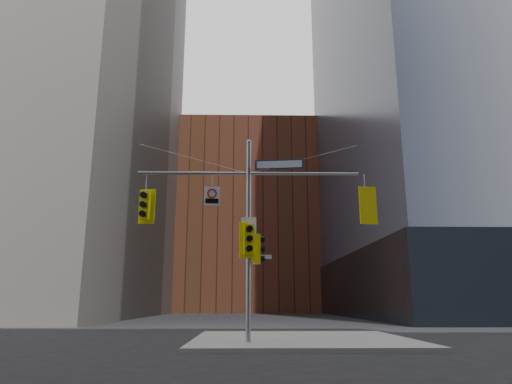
{
  "coord_description": "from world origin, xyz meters",
  "views": [
    {
      "loc": [
        -0.04,
        -13.94,
        1.46
      ],
      "look_at": [
        0.26,
        2.0,
        5.31
      ],
      "focal_mm": 32.0,
      "sensor_mm": 36.0,
      "label": 1
    }
  ],
  "objects_px": {
    "traffic_light_pole_side": "(258,249)",
    "regulatory_sign_arm": "(212,195)",
    "traffic_light_pole_front": "(249,239)",
    "signal_assembly": "(249,216)",
    "street_sign_blade": "(279,164)",
    "traffic_light_west_arm": "(145,205)",
    "traffic_light_east_arm": "(366,206)"
  },
  "relations": [
    {
      "from": "traffic_light_pole_front",
      "to": "regulatory_sign_arm",
      "type": "bearing_deg",
      "value": 160.33
    },
    {
      "from": "traffic_light_pole_front",
      "to": "regulatory_sign_arm",
      "type": "relative_size",
      "value": 1.8
    },
    {
      "from": "traffic_light_pole_side",
      "to": "street_sign_blade",
      "type": "bearing_deg",
      "value": -98.12
    },
    {
      "from": "street_sign_blade",
      "to": "regulatory_sign_arm",
      "type": "bearing_deg",
      "value": -172.43
    },
    {
      "from": "street_sign_blade",
      "to": "traffic_light_pole_side",
      "type": "bearing_deg",
      "value": -173.67
    },
    {
      "from": "traffic_light_west_arm",
      "to": "traffic_light_pole_side",
      "type": "bearing_deg",
      "value": 10.04
    },
    {
      "from": "signal_assembly",
      "to": "traffic_light_west_arm",
      "type": "height_order",
      "value": "signal_assembly"
    },
    {
      "from": "street_sign_blade",
      "to": "regulatory_sign_arm",
      "type": "xyz_separation_m",
      "value": [
        -2.43,
        -0.02,
        -1.18
      ]
    },
    {
      "from": "traffic_light_east_arm",
      "to": "signal_assembly",
      "type": "bearing_deg",
      "value": -9.59
    },
    {
      "from": "traffic_light_pole_side",
      "to": "street_sign_blade",
      "type": "distance_m",
      "value": 3.19
    },
    {
      "from": "signal_assembly",
      "to": "traffic_light_east_arm",
      "type": "height_order",
      "value": "signal_assembly"
    },
    {
      "from": "traffic_light_pole_side",
      "to": "regulatory_sign_arm",
      "type": "height_order",
      "value": "regulatory_sign_arm"
    },
    {
      "from": "traffic_light_pole_front",
      "to": "regulatory_sign_arm",
      "type": "height_order",
      "value": "regulatory_sign_arm"
    },
    {
      "from": "signal_assembly",
      "to": "traffic_light_pole_side",
      "type": "xyz_separation_m",
      "value": [
        0.32,
        0.01,
        -1.16
      ]
    },
    {
      "from": "traffic_light_pole_side",
      "to": "regulatory_sign_arm",
      "type": "relative_size",
      "value": 1.48
    },
    {
      "from": "regulatory_sign_arm",
      "to": "traffic_light_pole_side",
      "type": "bearing_deg",
      "value": -3.44
    },
    {
      "from": "signal_assembly",
      "to": "street_sign_blade",
      "type": "height_order",
      "value": "signal_assembly"
    },
    {
      "from": "regulatory_sign_arm",
      "to": "signal_assembly",
      "type": "bearing_deg",
      "value": -3.71
    },
    {
      "from": "traffic_light_east_arm",
      "to": "street_sign_blade",
      "type": "height_order",
      "value": "street_sign_blade"
    },
    {
      "from": "traffic_light_pole_side",
      "to": "street_sign_blade",
      "type": "xyz_separation_m",
      "value": [
        0.79,
        -0.01,
        3.09
      ]
    },
    {
      "from": "street_sign_blade",
      "to": "traffic_light_pole_front",
      "type": "bearing_deg",
      "value": -159.31
    },
    {
      "from": "signal_assembly",
      "to": "regulatory_sign_arm",
      "type": "bearing_deg",
      "value": -179.12
    },
    {
      "from": "traffic_light_west_arm",
      "to": "traffic_light_pole_side",
      "type": "xyz_separation_m",
      "value": [
        4.01,
        -0.0,
        -1.54
      ]
    },
    {
      "from": "traffic_light_west_arm",
      "to": "traffic_light_east_arm",
      "type": "distance_m",
      "value": 7.9
    },
    {
      "from": "traffic_light_east_arm",
      "to": "traffic_light_pole_front",
      "type": "height_order",
      "value": "traffic_light_east_arm"
    },
    {
      "from": "traffic_light_west_arm",
      "to": "traffic_light_pole_side",
      "type": "distance_m",
      "value": 4.3
    },
    {
      "from": "traffic_light_pole_side",
      "to": "signal_assembly",
      "type": "bearing_deg",
      "value": 84.82
    },
    {
      "from": "traffic_light_west_arm",
      "to": "traffic_light_east_arm",
      "type": "bearing_deg",
      "value": 9.95
    },
    {
      "from": "traffic_light_east_arm",
      "to": "street_sign_blade",
      "type": "bearing_deg",
      "value": -9.65
    },
    {
      "from": "traffic_light_west_arm",
      "to": "traffic_light_pole_front",
      "type": "height_order",
      "value": "traffic_light_west_arm"
    },
    {
      "from": "traffic_light_pole_front",
      "to": "street_sign_blade",
      "type": "relative_size",
      "value": 0.72
    },
    {
      "from": "signal_assembly",
      "to": "traffic_light_pole_front",
      "type": "bearing_deg",
      "value": -90.2
    }
  ]
}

